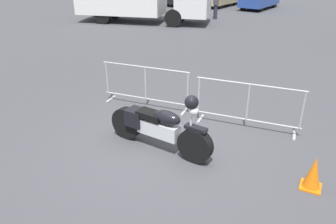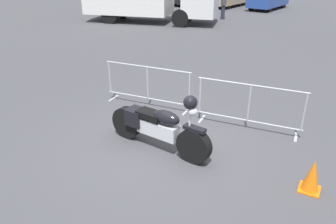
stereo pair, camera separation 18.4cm
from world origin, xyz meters
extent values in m
plane|color=#424247|center=(0.00, 0.00, 0.00)|extent=(120.00, 120.00, 0.00)
cylinder|color=black|center=(0.77, -0.13, 0.34)|extent=(0.70, 0.27, 0.69)
cylinder|color=black|center=(-0.88, 0.05, 0.34)|extent=(0.70, 0.27, 0.69)
cube|color=silver|center=(-0.06, -0.04, 0.45)|extent=(0.92, 0.35, 0.30)
ellipsoid|color=black|center=(0.13, -0.06, 0.75)|extent=(0.63, 0.34, 0.28)
cube|color=black|center=(-0.25, -0.02, 0.71)|extent=(0.59, 0.36, 0.13)
cube|color=black|center=(-0.61, 0.02, 0.56)|extent=(0.42, 0.38, 0.34)
cube|color=black|center=(0.77, -0.13, 0.71)|extent=(0.44, 0.20, 0.06)
cylinder|color=silver|center=(0.66, -0.12, 0.85)|extent=(0.05, 0.05, 0.48)
sphere|color=silver|center=(0.71, -0.13, 1.04)|extent=(0.17, 0.17, 0.17)
sphere|color=black|center=(0.66, -0.12, 1.20)|extent=(0.26, 0.26, 0.26)
cylinder|color=#9EA0A5|center=(-1.38, 1.66, 1.05)|extent=(2.37, 0.25, 0.04)
cylinder|color=#9EA0A5|center=(-1.38, 1.66, 0.20)|extent=(2.37, 0.25, 0.04)
cylinder|color=#9EA0A5|center=(-2.51, 1.56, 0.62)|extent=(0.05, 0.05, 0.85)
cylinder|color=#9EA0A5|center=(-1.38, 1.66, 0.62)|extent=(0.05, 0.05, 0.85)
cylinder|color=#9EA0A5|center=(-0.25, 1.76, 0.62)|extent=(0.05, 0.05, 0.85)
cube|color=#9EA0A5|center=(-2.44, 1.57, 0.01)|extent=(0.10, 0.44, 0.03)
cube|color=#9EA0A5|center=(-0.32, 1.75, 0.01)|extent=(0.10, 0.44, 0.03)
cylinder|color=#9EA0A5|center=(1.26, 1.66, 1.05)|extent=(2.37, 0.25, 0.04)
cylinder|color=#9EA0A5|center=(1.26, 1.66, 0.20)|extent=(2.37, 0.25, 0.04)
cylinder|color=#9EA0A5|center=(0.13, 1.56, 0.62)|extent=(0.05, 0.05, 0.85)
cylinder|color=#9EA0A5|center=(1.26, 1.66, 0.62)|extent=(0.05, 0.05, 0.85)
cylinder|color=#9EA0A5|center=(2.40, 1.76, 0.62)|extent=(0.05, 0.05, 0.85)
cube|color=#9EA0A5|center=(0.20, 1.57, 0.01)|extent=(0.10, 0.44, 0.03)
cube|color=#9EA0A5|center=(2.33, 1.75, 0.01)|extent=(0.10, 0.44, 0.03)
cylinder|color=black|center=(-5.98, 13.46, 0.48)|extent=(1.00, 0.50, 0.96)
cylinder|color=black|center=(-5.52, 11.59, 0.48)|extent=(1.00, 0.50, 0.96)
cylinder|color=black|center=(-10.08, 12.46, 0.48)|extent=(1.00, 0.50, 0.96)
cylinder|color=black|center=(-9.62, 10.58, 0.48)|extent=(1.00, 0.50, 0.96)
cylinder|color=black|center=(-11.65, 19.66, 0.33)|extent=(0.32, 0.68, 0.65)
cylinder|color=black|center=(-8.21, 21.69, 0.30)|extent=(0.30, 0.63, 0.61)
cylinder|color=black|center=(-9.99, 19.34, 0.30)|extent=(0.30, 0.63, 0.61)
cylinder|color=black|center=(-8.62, 19.12, 0.30)|extent=(0.30, 0.63, 0.61)
cylinder|color=black|center=(-6.52, 22.32, 0.30)|extent=(0.30, 0.63, 0.61)
cylinder|color=black|center=(-5.14, 22.11, 0.30)|extent=(0.30, 0.63, 0.61)
cylinder|color=black|center=(-6.93, 19.74, 0.30)|extent=(0.30, 0.63, 0.61)
cylinder|color=black|center=(-5.55, 19.52, 0.30)|extent=(0.30, 0.63, 0.61)
cube|color=#284799|center=(-2.96, 20.94, 0.58)|extent=(2.29, 4.31, 0.67)
cylinder|color=black|center=(-3.45, 22.35, 0.31)|extent=(0.30, 0.64, 0.61)
cylinder|color=black|center=(-2.07, 22.13, 0.31)|extent=(0.30, 0.64, 0.61)
cylinder|color=black|center=(-3.86, 19.76, 0.31)|extent=(0.30, 0.64, 0.61)
cylinder|color=black|center=(-2.48, 19.54, 0.31)|extent=(0.30, 0.64, 0.61)
cylinder|color=#262838|center=(-4.35, 15.16, 0.42)|extent=(0.27, 0.27, 0.85)
cylinder|color=#3F3F47|center=(-4.35, 15.16, 1.16)|extent=(0.38, 0.38, 0.62)
cube|color=orange|center=(2.83, 0.03, 0.01)|extent=(0.34, 0.34, 0.03)
cone|color=orange|center=(2.83, 0.03, 0.31)|extent=(0.28, 0.28, 0.56)
camera|label=1|loc=(2.73, -5.05, 3.53)|focal=35.00mm
camera|label=2|loc=(2.89, -4.96, 3.53)|focal=35.00mm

